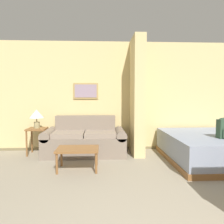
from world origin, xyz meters
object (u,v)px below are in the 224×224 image
couch (85,140)px  bed (209,147)px  table_lamp (37,115)px  coffee_table (78,151)px

couch → bed: (2.54, -0.62, -0.04)m
table_lamp → bed: (3.61, -0.66, -0.62)m
couch → bed: couch is taller
couch → bed: 2.61m
bed → couch: bearing=166.4°
couch → coffee_table: bearing=-92.8°
table_lamp → bed: bearing=-10.4°
coffee_table → bed: 2.62m
table_lamp → bed: table_lamp is taller
couch → coffee_table: size_ratio=2.45×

